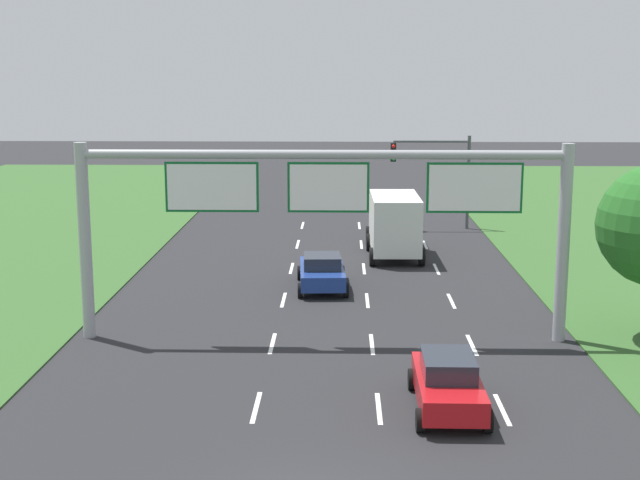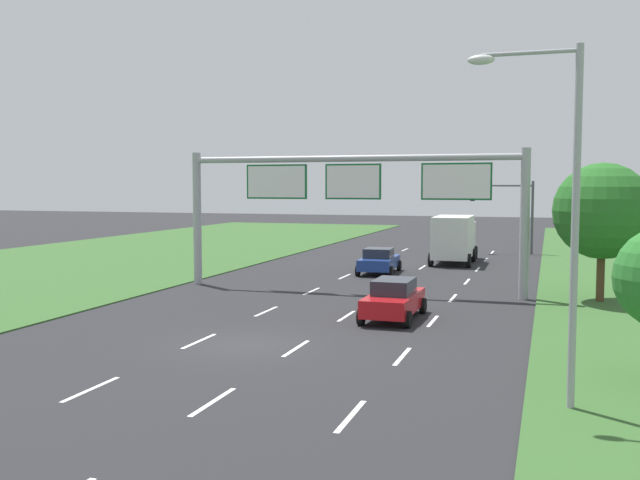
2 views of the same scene
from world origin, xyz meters
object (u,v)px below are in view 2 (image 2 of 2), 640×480
(sign_gantry, at_px, (353,192))
(roadside_tree_mid, at_px, (602,211))
(street_lamp, at_px, (559,194))
(car_lead_silver, at_px, (379,261))
(box_truck, at_px, (455,238))
(traffic_light_mast, at_px, (506,204))
(car_near_red, at_px, (394,299))

(sign_gantry, height_order, roadside_tree_mid, sign_gantry)
(sign_gantry, height_order, street_lamp, street_lamp)
(street_lamp, relative_size, roadside_tree_mid, 1.35)
(car_lead_silver, relative_size, street_lamp, 0.53)
(box_truck, relative_size, traffic_light_mast, 1.29)
(car_near_red, height_order, box_truck, box_truck)
(traffic_light_mast, relative_size, street_lamp, 0.66)
(sign_gantry, bearing_deg, box_truck, 77.97)
(traffic_light_mast, bearing_deg, street_lamp, -85.05)
(sign_gantry, xyz_separation_m, roadside_tree_mid, (11.55, 0.17, -0.82))
(sign_gantry, xyz_separation_m, street_lamp, (9.49, -16.61, 0.13))
(car_lead_silver, xyz_separation_m, traffic_light_mast, (6.47, 15.10, 3.10))
(car_near_red, distance_m, car_lead_silver, 14.58)
(box_truck, bearing_deg, traffic_light_mast, 68.19)
(car_lead_silver, bearing_deg, sign_gantry, -90.18)
(car_near_red, bearing_deg, box_truck, 91.32)
(car_lead_silver, height_order, street_lamp, street_lamp)
(car_near_red, distance_m, traffic_light_mast, 29.43)
(car_near_red, bearing_deg, street_lamp, -58.61)
(car_near_red, xyz_separation_m, street_lamp, (5.99, -9.97, 4.28))
(car_near_red, bearing_deg, roadside_tree_mid, 40.66)
(roadside_tree_mid, bearing_deg, box_truck, 119.77)
(traffic_light_mast, height_order, roadside_tree_mid, roadside_tree_mid)
(car_lead_silver, height_order, roadside_tree_mid, roadside_tree_mid)
(box_truck, height_order, sign_gantry, sign_gantry)
(street_lamp, distance_m, roadside_tree_mid, 16.94)
(box_truck, xyz_separation_m, street_lamp, (6.33, -31.45, 3.36))
(street_lamp, bearing_deg, traffic_light_mast, 94.95)
(box_truck, bearing_deg, car_near_red, -89.94)
(box_truck, distance_m, traffic_light_mast, 8.49)
(car_near_red, height_order, roadside_tree_mid, roadside_tree_mid)
(car_lead_silver, relative_size, box_truck, 0.62)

